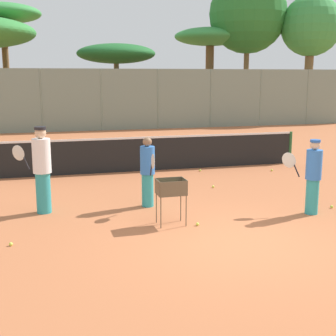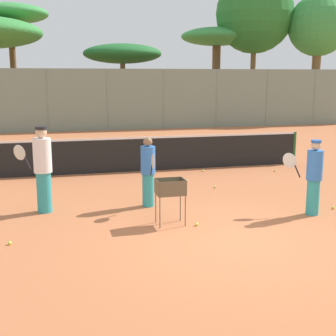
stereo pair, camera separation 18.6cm
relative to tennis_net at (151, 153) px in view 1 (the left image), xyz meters
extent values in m
plane|color=#B7663D|center=(0.00, -6.65, -0.56)|extent=(80.00, 80.00, 0.00)
cylinder|color=#26592D|center=(4.83, 0.00, -0.02)|extent=(0.10, 0.10, 1.07)
cube|color=black|center=(0.00, 0.00, -0.05)|extent=(9.67, 0.01, 1.01)
cube|color=white|center=(0.00, 0.00, 0.48)|extent=(9.67, 0.02, 0.06)
cylinder|color=gray|center=(-3.13, 11.46, 1.09)|extent=(0.08, 0.08, 3.30)
cylinder|color=gray|center=(0.00, 11.46, 1.09)|extent=(0.08, 0.08, 3.30)
cylinder|color=gray|center=(3.13, 11.46, 1.09)|extent=(0.08, 0.08, 3.30)
cylinder|color=gray|center=(6.26, 11.46, 1.09)|extent=(0.08, 0.08, 3.30)
cylinder|color=gray|center=(9.40, 11.46, 1.09)|extent=(0.08, 0.08, 3.30)
cylinder|color=gray|center=(12.53, 11.46, 1.09)|extent=(0.08, 0.08, 3.30)
cube|color=gray|center=(0.00, 11.46, 1.09)|extent=(31.32, 0.01, 3.30)
cylinder|color=brown|center=(-5.09, 17.17, 2.48)|extent=(0.39, 0.39, 6.08)
ellipsoid|color=#388E42|center=(-5.09, 17.17, 6.10)|extent=(4.59, 4.59, 1.15)
cylinder|color=brown|center=(10.29, 15.53, 2.13)|extent=(0.34, 0.34, 5.38)
sphere|color=#28722D|center=(10.29, 15.53, 6.35)|extent=(5.08, 5.08, 5.08)
cylinder|color=brown|center=(1.38, 14.69, 1.26)|extent=(0.31, 0.31, 3.64)
ellipsoid|color=#1E6028|center=(1.38, 14.69, 3.68)|extent=(4.72, 4.72, 1.18)
cylinder|color=brown|center=(13.87, 13.66, 1.90)|extent=(0.55, 0.55, 4.93)
sphere|color=#388E42|center=(13.87, 13.66, 5.53)|extent=(3.86, 3.86, 3.86)
cylinder|color=brown|center=(8.12, 16.71, 1.90)|extent=(0.56, 0.56, 4.92)
ellipsoid|color=#388E42|center=(8.12, 16.71, 4.97)|extent=(4.81, 4.81, 1.20)
cylinder|color=teal|center=(-1.02, -3.96, -0.18)|extent=(0.26, 0.26, 0.75)
cylinder|color=blue|center=(-1.02, -3.96, 0.50)|extent=(0.33, 0.33, 0.62)
sphere|color=#8C6647|center=(-1.02, -3.96, 0.91)|extent=(0.20, 0.20, 0.20)
cylinder|color=black|center=(-1.02, -4.31, 0.34)|extent=(0.03, 0.15, 0.27)
ellipsoid|color=silver|center=(-1.02, -4.48, 0.56)|extent=(0.03, 0.40, 0.43)
cylinder|color=teal|center=(2.22, -5.47, -0.18)|extent=(0.27, 0.27, 0.75)
cylinder|color=blue|center=(2.22, -5.47, 0.51)|extent=(0.33, 0.33, 0.63)
sphere|color=#DBB28C|center=(2.22, -5.47, 0.93)|extent=(0.20, 0.20, 0.20)
cylinder|color=#2659B2|center=(2.22, -5.47, 1.01)|extent=(0.21, 0.21, 0.05)
cylinder|color=black|center=(1.94, -5.27, 0.35)|extent=(0.14, 0.11, 0.27)
ellipsoid|color=silver|center=(1.80, -5.16, 0.57)|extent=(0.34, 0.26, 0.43)
cylinder|color=teal|center=(-3.29, -3.86, -0.12)|extent=(0.31, 0.31, 0.88)
cylinder|color=white|center=(-3.29, -3.86, 0.69)|extent=(0.38, 0.38, 0.73)
sphere|color=#DBB28C|center=(-3.29, -3.86, 1.17)|extent=(0.24, 0.24, 0.24)
cylinder|color=black|center=(-3.29, -3.86, 1.27)|extent=(0.25, 0.25, 0.06)
cylinder|color=black|center=(-3.61, -3.67, 0.50)|extent=(0.14, 0.10, 0.27)
ellipsoid|color=silver|center=(-3.77, -3.57, 0.72)|extent=(0.36, 0.23, 0.43)
cylinder|color=brown|center=(-1.13, -5.57, -0.25)|extent=(0.02, 0.02, 0.62)
cylinder|color=brown|center=(-0.62, -5.57, -0.25)|extent=(0.02, 0.02, 0.62)
cylinder|color=brown|center=(-1.13, -5.21, -0.25)|extent=(0.02, 0.02, 0.62)
cylinder|color=brown|center=(-0.62, -5.21, -0.25)|extent=(0.02, 0.02, 0.62)
cube|color=brown|center=(-0.88, -5.39, 0.07)|extent=(0.55, 0.40, 0.01)
cube|color=brown|center=(-0.88, -5.59, 0.21)|extent=(0.55, 0.01, 0.30)
cube|color=brown|center=(-0.88, -5.19, 0.21)|extent=(0.55, 0.01, 0.30)
cube|color=brown|center=(-1.15, -5.39, 0.21)|extent=(0.01, 0.40, 0.30)
cube|color=brown|center=(-0.60, -5.39, 0.21)|extent=(0.01, 0.40, 0.30)
sphere|color=#D1E54C|center=(-1.10, -5.41, 0.10)|extent=(0.07, 0.07, 0.07)
sphere|color=#D1E54C|center=(-0.80, -5.29, 0.16)|extent=(0.07, 0.07, 0.07)
sphere|color=#D1E54C|center=(-0.80, -5.36, 0.16)|extent=(0.07, 0.07, 0.07)
sphere|color=#D1E54C|center=(-0.92, -5.37, 0.16)|extent=(0.07, 0.07, 0.07)
sphere|color=#D1E54C|center=(-0.79, -5.39, 0.16)|extent=(0.07, 0.07, 0.07)
sphere|color=#D1E54C|center=(-1.05, -5.36, 0.10)|extent=(0.07, 0.07, 0.07)
sphere|color=#D1E54C|center=(-0.97, -5.31, 0.10)|extent=(0.07, 0.07, 0.07)
sphere|color=#D1E54C|center=(-0.88, -5.35, 0.10)|extent=(0.07, 0.07, 0.07)
sphere|color=#D1E54C|center=(-0.77, -5.33, 0.16)|extent=(0.07, 0.07, 0.07)
sphere|color=#D1E54C|center=(-0.76, -5.27, 0.10)|extent=(0.07, 0.07, 0.07)
sphere|color=#D1E54C|center=(-0.88, -5.28, 0.10)|extent=(0.07, 0.07, 0.07)
sphere|color=#D1E54C|center=(0.54, -1.82, -0.53)|extent=(0.07, 0.07, 0.07)
sphere|color=#D1E54C|center=(-0.82, -3.37, -0.53)|extent=(0.07, 0.07, 0.07)
sphere|color=#D1E54C|center=(2.91, -5.21, -0.53)|extent=(0.07, 0.07, 0.07)
sphere|color=#D1E54C|center=(1.04, -2.69, -0.53)|extent=(0.07, 0.07, 0.07)
sphere|color=#D1E54C|center=(-0.40, -5.61, -0.53)|extent=(0.07, 0.07, 0.07)
sphere|color=#D1E54C|center=(3.59, -1.11, -0.53)|extent=(0.07, 0.07, 0.07)
sphere|color=#D1E54C|center=(1.44, -0.54, -0.53)|extent=(0.07, 0.07, 0.07)
sphere|color=#D1E54C|center=(-3.88, -5.81, -0.53)|extent=(0.07, 0.07, 0.07)
cube|color=white|center=(9.22, 15.73, -0.11)|extent=(4.20, 1.70, 0.90)
cube|color=#33383D|center=(9.02, 15.73, 0.69)|extent=(2.20, 1.50, 0.70)
camera|label=1|loc=(-3.31, -13.94, 2.33)|focal=50.00mm
camera|label=2|loc=(-3.13, -13.99, 2.33)|focal=50.00mm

